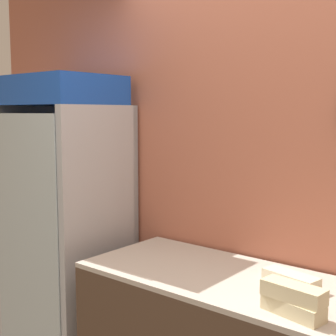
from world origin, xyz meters
TOP-DOWN VIEW (x-y plane):
  - wall_back at (0.00, 1.27)m, footprint 5.20×0.10m
  - beverage_cooler at (-1.52, 0.96)m, footprint 0.72×0.62m
  - sandwich_stack_bottom at (0.17, 0.67)m, footprint 0.26×0.14m
  - sandwich_stack_middle at (0.17, 0.67)m, footprint 0.26×0.12m
  - sandwich_flat_left at (0.04, 0.95)m, footprint 0.27×0.14m

SIDE VIEW (x-z plane):
  - sandwich_stack_bottom at x=0.17m, z-range 0.92..0.98m
  - sandwich_flat_left at x=0.04m, z-range 0.92..0.99m
  - sandwich_stack_middle at x=0.17m, z-range 0.98..1.05m
  - beverage_cooler at x=-1.52m, z-range 0.08..2.02m
  - wall_back at x=0.00m, z-range 0.00..2.70m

